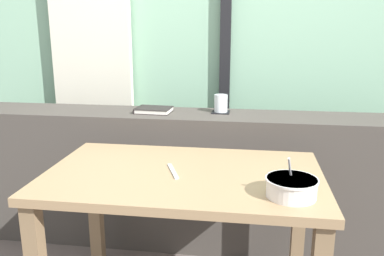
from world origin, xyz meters
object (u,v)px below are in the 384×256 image
fork_utensil (173,171)px  juice_glass (221,104)px  breakfast_table (184,196)px  coaster_square (221,112)px  soup_bowl (291,188)px  closed_book (154,110)px

fork_utensil → juice_glass: bearing=57.4°
breakfast_table → juice_glass: (0.10, 0.71, 0.26)m
coaster_square → soup_bowl: soup_bowl is taller
breakfast_table → soup_bowl: soup_bowl is taller
juice_glass → soup_bowl: size_ratio=0.54×
breakfast_table → soup_bowl: (0.41, -0.19, 0.14)m
breakfast_table → fork_utensil: (-0.04, -0.00, 0.11)m
coaster_square → breakfast_table: bearing=-97.7°
breakfast_table → soup_bowl: size_ratio=6.15×
closed_book → fork_utensil: 0.72m
coaster_square → fork_utensil: bearing=-101.0°
breakfast_table → coaster_square: coaster_square is taller
juice_glass → closed_book: 0.39m
coaster_square → closed_book: 0.38m
soup_bowl → fork_utensil: 0.49m
closed_book → fork_utensil: size_ratio=1.23×
closed_book → soup_bowl: 1.11m
coaster_square → fork_utensil: (-0.14, -0.72, -0.10)m
soup_bowl → fork_utensil: (-0.46, 0.18, -0.03)m
coaster_square → soup_bowl: size_ratio=0.55×
breakfast_table → closed_book: size_ratio=5.40×
fork_utensil → breakfast_table: bearing=-15.3°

